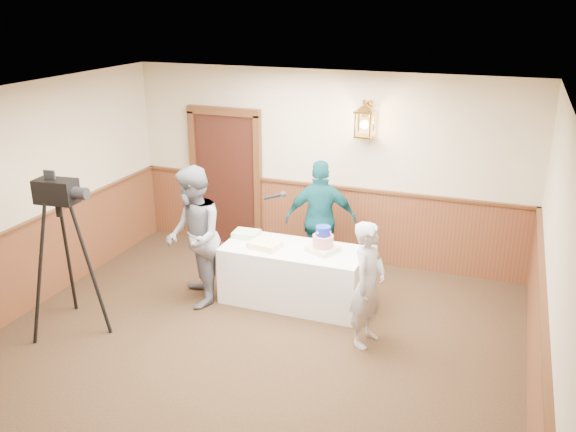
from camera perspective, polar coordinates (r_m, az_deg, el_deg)
name	(u,v)px	position (r m, az deg, el deg)	size (l,w,h in m)	color
ground	(223,380)	(6.58, -6.10, -15.02)	(7.00, 7.00, 0.00)	black
room_shell	(233,228)	(6.25, -5.21, -1.14)	(6.02, 7.02, 2.81)	beige
display_table	(293,275)	(7.88, 0.51, -5.53)	(1.80, 0.80, 0.75)	white
tiered_cake	(323,242)	(7.59, 3.30, -2.41)	(0.43, 0.43, 0.33)	beige
sheet_cake_yellow	(265,245)	(7.73, -2.18, -2.70)	(0.37, 0.29, 0.08)	#FFD698
sheet_cake_green	(246,234)	(8.09, -3.92, -1.69)	(0.33, 0.26, 0.08)	#AEEAA5
interviewer	(194,237)	(7.75, -8.82, -1.97)	(1.59, 1.11, 1.81)	slate
baker	(368,284)	(6.88, 7.51, -6.35)	(0.54, 0.35, 1.47)	#A8A8AE
assistant_p	(321,220)	(8.45, 3.10, -0.33)	(0.99, 0.41, 1.68)	#0F4951
tv_camera_rig	(66,264)	(7.52, -20.06, -4.26)	(0.73, 0.68, 1.85)	black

